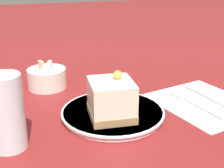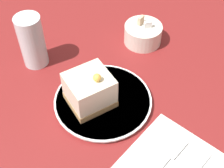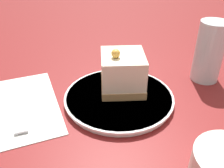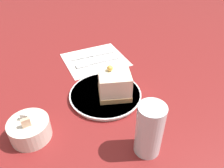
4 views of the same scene
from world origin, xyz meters
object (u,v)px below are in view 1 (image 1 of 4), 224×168
(sugar_bowl, at_px, (47,78))
(cake_slice, at_px, (111,99))
(fork, at_px, (191,101))
(knife, at_px, (218,101))
(plate, at_px, (113,113))
(drinking_glass, at_px, (6,113))

(sugar_bowl, bearing_deg, cake_slice, -66.96)
(fork, height_order, knife, same)
(plate, relative_size, knife, 1.21)
(plate, height_order, sugar_bowl, sugar_bowl)
(knife, bearing_deg, cake_slice, 171.51)
(cake_slice, relative_size, drinking_glass, 0.74)
(cake_slice, bearing_deg, sugar_bowl, 118.43)
(fork, bearing_deg, drinking_glass, 178.00)
(plate, distance_m, fork, 0.19)
(fork, distance_m, knife, 0.06)
(fork, height_order, sugar_bowl, sugar_bowl)
(plate, xyz_separation_m, knife, (0.25, -0.01, -0.00))
(cake_slice, relative_size, fork, 0.59)
(plate, height_order, knife, plate)
(cake_slice, xyz_separation_m, sugar_bowl, (-0.10, 0.23, -0.02))
(cake_slice, bearing_deg, plate, 71.59)
(plate, height_order, fork, plate)
(cake_slice, bearing_deg, knife, 8.00)
(cake_slice, distance_m, knife, 0.26)
(plate, bearing_deg, cake_slice, -113.80)
(fork, xyz_separation_m, sugar_bowl, (-0.30, 0.20, 0.02))
(plate, distance_m, drinking_glass, 0.22)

